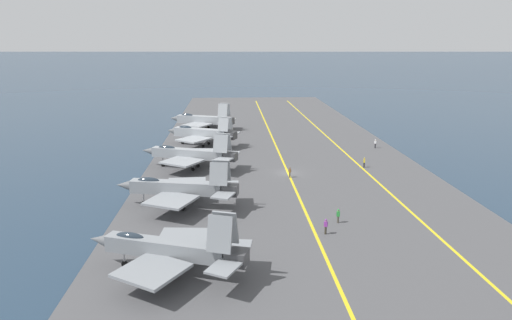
{
  "coord_description": "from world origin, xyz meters",
  "views": [
    {
      "loc": [
        -71.53,
        9.32,
        21.27
      ],
      "look_at": [
        -1.02,
        5.32,
        2.9
      ],
      "focal_mm": 32.0,
      "sensor_mm": 36.0,
      "label": 1
    }
  ],
  "objects": [
    {
      "name": "ground_plane",
      "position": [
        0.0,
        0.0,
        0.0
      ],
      "size": [
        2000.0,
        2000.0,
        0.0
      ],
      "primitive_type": "plane",
      "color": "#23384C"
    },
    {
      "name": "deck_stripe_foul_line",
      "position": [
        0.0,
        -13.01,
        0.4
      ],
      "size": [
        187.88,
        3.5,
        0.01
      ],
      "primitive_type": "cube",
      "rotation": [
        0.0,
        0.0,
        0.02
      ],
      "color": "yellow",
      "rests_on": "carrier_deck"
    },
    {
      "name": "carrier_deck",
      "position": [
        0.0,
        0.0,
        0.2
      ],
      "size": [
        208.78,
        47.33,
        0.4
      ],
      "primitive_type": "cube",
      "color": "#4C4C4F",
      "rests_on": "ground"
    },
    {
      "name": "parked_jet_nearest",
      "position": [
        -32.83,
        15.04,
        2.91
      ],
      "size": [
        12.44,
        15.81,
        6.47
      ],
      "color": "gray",
      "rests_on": "carrier_deck"
    },
    {
      "name": "crew_purple_vest",
      "position": [
        -24.76,
        -1.13,
        1.39
      ],
      "size": [
        0.41,
        0.46,
        1.79
      ],
      "color": "#383328",
      "rests_on": "carrier_deck"
    },
    {
      "name": "parked_jet_second",
      "position": [
        -15.1,
        16.05,
        3.02
      ],
      "size": [
        12.76,
        16.25,
        6.37
      ],
      "color": "gray",
      "rests_on": "carrier_deck"
    },
    {
      "name": "crew_green_vest",
      "position": [
        -21.59,
        -3.27,
        1.35
      ],
      "size": [
        0.38,
        0.45,
        1.74
      ],
      "color": "#4C473D",
      "rests_on": "carrier_deck"
    },
    {
      "name": "crew_white_vest",
      "position": [
        16.89,
        -19.87,
        1.39
      ],
      "size": [
        0.44,
        0.46,
        1.8
      ],
      "color": "#232328",
      "rests_on": "carrier_deck"
    },
    {
      "name": "crew_yellow_vest",
      "position": [
        2.49,
        -13.4,
        1.35
      ],
      "size": [
        0.44,
        0.37,
        1.73
      ],
      "color": "#232328",
      "rests_on": "carrier_deck"
    },
    {
      "name": "deck_stripe_centerline",
      "position": [
        0.0,
        0.0,
        0.4
      ],
      "size": [
        187.9,
        0.36,
        0.01
      ],
      "primitive_type": "cube",
      "color": "yellow",
      "rests_on": "carrier_deck"
    },
    {
      "name": "crew_brown_vest",
      "position": [
        -2.7,
        0.06,
        1.33
      ],
      "size": [
        0.42,
        0.46,
        1.7
      ],
      "color": "#4C473D",
      "rests_on": "carrier_deck"
    },
    {
      "name": "parked_jet_fifth",
      "position": [
        39.5,
        16.13,
        2.74
      ],
      "size": [
        13.86,
        16.65,
        6.55
      ],
      "color": "#9EA3A8",
      "rests_on": "carrier_deck"
    },
    {
      "name": "parked_jet_third",
      "position": [
        3.22,
        16.08,
        3.03
      ],
      "size": [
        12.62,
        17.14,
        6.36
      ],
      "color": "#93999E",
      "rests_on": "carrier_deck"
    },
    {
      "name": "parked_jet_fourth",
      "position": [
        20.89,
        15.21,
        3.05
      ],
      "size": [
        13.58,
        15.65,
        6.23
      ],
      "color": "#9EA3A8",
      "rests_on": "carrier_deck"
    }
  ]
}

